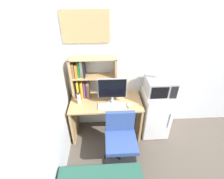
{
  "coord_description": "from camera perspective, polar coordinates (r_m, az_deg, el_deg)",
  "views": [
    {
      "loc": [
        -0.97,
        -2.41,
        2.34
      ],
      "look_at": [
        -0.86,
        -0.31,
        0.99
      ],
      "focal_mm": 25.61,
      "sensor_mm": 36.0,
      "label": 1
    }
  ],
  "objects": [
    {
      "name": "wall_corkboard",
      "position": [
        2.46,
        -9.44,
        21.27
      ],
      "size": [
        0.69,
        0.02,
        0.46
      ],
      "primitive_type": "cube",
      "color": "tan"
    },
    {
      "name": "desk_chair",
      "position": [
        2.54,
        3.05,
        -18.36
      ],
      "size": [
        0.52,
        0.52,
        0.84
      ],
      "color": "black",
      "rests_on": "ground_plane"
    },
    {
      "name": "water_bottle",
      "position": [
        2.62,
        -11.71,
        -3.21
      ],
      "size": [
        0.06,
        0.06,
        0.2
      ],
      "color": "silver",
      "rests_on": "desk"
    },
    {
      "name": "wall_back",
      "position": [
        2.98,
        24.92,
        9.29
      ],
      "size": [
        6.4,
        0.04,
        2.6
      ],
      "primitive_type": "cube",
      "color": "silver",
      "rests_on": "ground_plane"
    },
    {
      "name": "desk",
      "position": [
        2.81,
        -2.09,
        -7.97
      ],
      "size": [
        1.18,
        0.57,
        0.74
      ],
      "color": "tan",
      "rests_on": "ground_plane"
    },
    {
      "name": "computer_mouse",
      "position": [
        2.56,
        6.09,
        -5.69
      ],
      "size": [
        0.06,
        0.11,
        0.03
      ],
      "primitive_type": "ellipsoid",
      "color": "silver",
      "rests_on": "desk"
    },
    {
      "name": "monitor",
      "position": [
        2.47,
        0.11,
        -0.18
      ],
      "size": [
        0.45,
        0.18,
        0.46
      ],
      "color": "#B7B7BC",
      "rests_on": "desk"
    },
    {
      "name": "hutch_bookshelf",
      "position": [
        2.64,
        -8.98,
        4.0
      ],
      "size": [
        0.73,
        0.24,
        0.71
      ],
      "color": "tan",
      "rests_on": "desk"
    },
    {
      "name": "mini_fridge",
      "position": [
        3.0,
        15.02,
        -8.01
      ],
      "size": [
        0.46,
        0.52,
        0.86
      ],
      "color": "white",
      "rests_on": "ground_plane"
    },
    {
      "name": "desk_fan",
      "position": [
        2.54,
        17.35,
        6.43
      ],
      "size": [
        0.18,
        0.11,
        0.26
      ],
      "color": "silver",
      "rests_on": "microwave"
    },
    {
      "name": "keyboard",
      "position": [
        2.54,
        0.0,
        -5.96
      ],
      "size": [
        0.44,
        0.15,
        0.02
      ],
      "primitive_type": "cube",
      "color": "silver",
      "rests_on": "desk"
    },
    {
      "name": "wall_left",
      "position": [
        1.47,
        -29.6,
        -18.12
      ],
      "size": [
        0.04,
        4.4,
        2.6
      ],
      "primitive_type": "cube",
      "color": "silver",
      "rests_on": "ground_plane"
    },
    {
      "name": "microwave",
      "position": [
        2.68,
        16.7,
        1.22
      ],
      "size": [
        0.44,
        0.41,
        0.26
      ],
      "color": "#ADADB2",
      "rests_on": "mini_fridge"
    }
  ]
}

